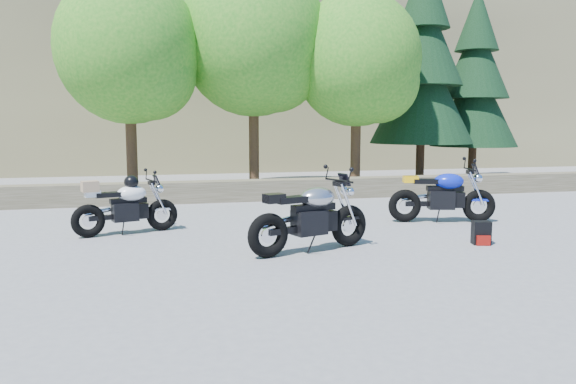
% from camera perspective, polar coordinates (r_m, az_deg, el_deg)
% --- Properties ---
extents(ground, '(90.00, 90.00, 0.00)m').
position_cam_1_polar(ground, '(8.41, 0.27, -5.93)').
color(ground, slate).
rests_on(ground, ground).
extents(stone_wall, '(22.00, 0.55, 0.50)m').
position_cam_1_polar(stone_wall, '(13.70, -5.21, 0.13)').
color(stone_wall, brown).
rests_on(stone_wall, ground).
extents(hillside, '(80.00, 30.00, 15.00)m').
position_cam_1_polar(hillside, '(36.73, -5.81, 15.77)').
color(hillside, brown).
rests_on(hillside, ground).
extents(tree_decid_left, '(3.67, 3.67, 5.62)m').
position_cam_1_polar(tree_decid_left, '(15.21, -15.50, 13.37)').
color(tree_decid_left, '#382314').
rests_on(tree_decid_left, ground).
extents(tree_decid_mid, '(4.08, 4.08, 6.24)m').
position_cam_1_polar(tree_decid_mid, '(15.91, -3.12, 14.79)').
color(tree_decid_mid, '#382314').
rests_on(tree_decid_mid, ground).
extents(tree_decid_right, '(3.54, 3.54, 5.41)m').
position_cam_1_polar(tree_decid_right, '(16.02, 7.44, 12.74)').
color(tree_decid_right, '#382314').
rests_on(tree_decid_right, ground).
extents(conifer_near, '(3.17, 3.17, 7.06)m').
position_cam_1_polar(conifer_near, '(18.19, 13.53, 12.49)').
color(conifer_near, '#382314').
rests_on(conifer_near, ground).
extents(conifer_far, '(2.82, 2.82, 6.27)m').
position_cam_1_polar(conifer_far, '(19.75, 18.49, 10.68)').
color(conifer_far, '#382314').
rests_on(conifer_far, ground).
extents(silver_bike, '(2.02, 0.89, 1.04)m').
position_cam_1_polar(silver_bike, '(8.24, 2.37, -2.61)').
color(silver_bike, black).
rests_on(silver_bike, ground).
extents(white_bike, '(1.77, 0.73, 1.00)m').
position_cam_1_polar(white_bike, '(9.93, -16.19, -1.32)').
color(white_bike, black).
rests_on(white_bike, ground).
extents(blue_bike, '(2.02, 0.76, 1.03)m').
position_cam_1_polar(blue_bike, '(11.09, 15.46, -0.41)').
color(blue_bike, black).
rests_on(blue_bike, ground).
extents(backpack, '(0.31, 0.28, 0.36)m').
position_cam_1_polar(backpack, '(9.28, 19.05, -3.98)').
color(backpack, black).
rests_on(backpack, ground).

